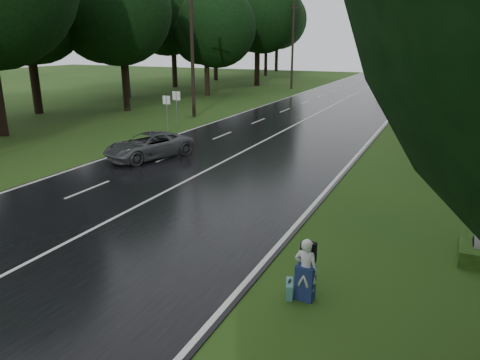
% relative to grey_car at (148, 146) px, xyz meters
% --- Properties ---
extents(ground, '(160.00, 160.00, 0.00)m').
position_rel_grey_car_xyz_m(ground, '(3.82, -7.31, -0.68)').
color(ground, '#274715').
rests_on(ground, ground).
extents(road, '(12.00, 140.00, 0.04)m').
position_rel_grey_car_xyz_m(road, '(3.82, 12.69, -0.66)').
color(road, black).
rests_on(road, ground).
extents(lane_center, '(0.12, 140.00, 0.01)m').
position_rel_grey_car_xyz_m(lane_center, '(3.82, 12.69, -0.64)').
color(lane_center, silver).
rests_on(lane_center, road).
extents(grey_car, '(3.65, 5.08, 1.29)m').
position_rel_grey_car_xyz_m(grey_car, '(0.00, 0.00, 0.00)').
color(grey_car, '#444748').
rests_on(grey_car, road).
extents(far_car, '(1.63, 4.13, 1.34)m').
position_rel_grey_car_xyz_m(far_car, '(6.10, 41.14, 0.03)').
color(far_car, black).
rests_on(far_car, road).
extents(hitchhiker, '(0.59, 0.53, 1.54)m').
position_rel_grey_car_xyz_m(hitchhiker, '(11.16, -9.36, 0.03)').
color(hitchhiker, silver).
rests_on(hitchhiker, ground).
extents(suitcase, '(0.31, 0.54, 0.37)m').
position_rel_grey_car_xyz_m(suitcase, '(10.78, -9.39, -0.50)').
color(suitcase, teal).
rests_on(suitcase, ground).
extents(utility_pole_mid, '(1.80, 0.28, 10.04)m').
position_rel_grey_car_xyz_m(utility_pole_mid, '(-4.68, 12.55, -0.68)').
color(utility_pole_mid, black).
rests_on(utility_pole_mid, ground).
extents(utility_pole_far, '(1.80, 0.28, 10.67)m').
position_rel_grey_car_xyz_m(utility_pole_far, '(-4.68, 36.74, -0.68)').
color(utility_pole_far, black).
rests_on(utility_pole_far, ground).
extents(road_sign_a, '(0.56, 0.10, 2.33)m').
position_rel_grey_car_xyz_m(road_sign_a, '(-3.38, 6.82, -0.68)').
color(road_sign_a, white).
rests_on(road_sign_a, ground).
extents(road_sign_b, '(0.60, 0.10, 2.50)m').
position_rel_grey_car_xyz_m(road_sign_b, '(-3.38, 8.04, -0.68)').
color(road_sign_b, white).
rests_on(road_sign_b, ground).
extents(tree_left_c, '(10.40, 10.40, 16.24)m').
position_rel_grey_car_xyz_m(tree_left_c, '(-11.97, 1.00, -0.68)').
color(tree_left_c, black).
rests_on(tree_left_c, ground).
extents(tree_left_d, '(9.34, 9.34, 14.60)m').
position_rel_grey_car_xyz_m(tree_left_d, '(-11.68, 13.02, -0.68)').
color(tree_left_d, black).
rests_on(tree_left_d, ground).
extents(tree_left_e, '(7.72, 7.72, 12.06)m').
position_rel_grey_car_xyz_m(tree_left_e, '(-10.85, 25.98, -0.68)').
color(tree_left_e, black).
rests_on(tree_left_e, ground).
extents(tree_left_f, '(10.38, 10.38, 16.21)m').
position_rel_grey_car_xyz_m(tree_left_f, '(-10.30, 38.90, -0.68)').
color(tree_left_f, black).
rests_on(tree_left_f, ground).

